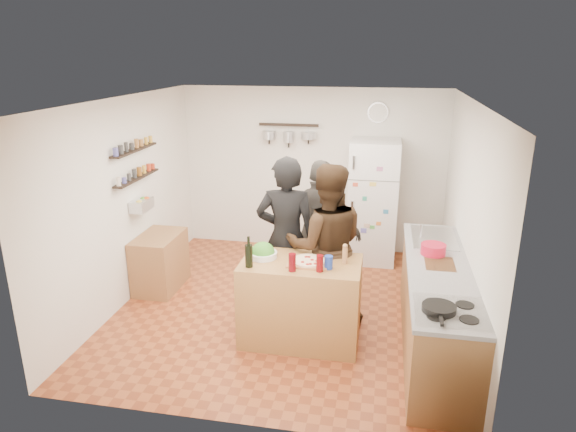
% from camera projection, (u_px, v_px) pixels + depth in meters
% --- Properties ---
extents(room_shell, '(4.20, 4.20, 4.20)m').
position_uv_depth(room_shell, '(292.00, 201.00, 6.28)').
color(room_shell, brown).
rests_on(room_shell, ground).
extents(prep_island, '(1.25, 0.72, 0.91)m').
position_uv_depth(prep_island, '(301.00, 301.00, 5.48)').
color(prep_island, '#A56E3C').
rests_on(prep_island, floor).
extents(pizza_board, '(0.42, 0.34, 0.02)m').
position_uv_depth(pizza_board, '(308.00, 262.00, 5.31)').
color(pizza_board, '#9C6339').
rests_on(pizza_board, prep_island).
extents(pizza, '(0.34, 0.34, 0.02)m').
position_uv_depth(pizza, '(308.00, 261.00, 5.30)').
color(pizza, beige).
rests_on(pizza, pizza_board).
extents(salad_bowl, '(0.31, 0.31, 0.06)m').
position_uv_depth(salad_bowl, '(263.00, 255.00, 5.45)').
color(salad_bowl, silver).
rests_on(salad_bowl, prep_island).
extents(wine_bottle, '(0.08, 0.08, 0.24)m').
position_uv_depth(wine_bottle, '(249.00, 256.00, 5.19)').
color(wine_bottle, black).
rests_on(wine_bottle, prep_island).
extents(wine_glass_near, '(0.08, 0.08, 0.18)m').
position_uv_depth(wine_glass_near, '(292.00, 262.00, 5.10)').
color(wine_glass_near, '#50060B').
rests_on(wine_glass_near, prep_island).
extents(wine_glass_far, '(0.07, 0.07, 0.17)m').
position_uv_depth(wine_glass_far, '(320.00, 263.00, 5.09)').
color(wine_glass_far, '#58070A').
rests_on(wine_glass_far, prep_island).
extents(pepper_mill, '(0.05, 0.05, 0.17)m').
position_uv_depth(pepper_mill, '(345.00, 256.00, 5.28)').
color(pepper_mill, '#A67245').
rests_on(pepper_mill, prep_island).
extents(salt_canister, '(0.08, 0.08, 0.14)m').
position_uv_depth(salt_canister, '(329.00, 262.00, 5.16)').
color(salt_canister, navy).
rests_on(salt_canister, prep_island).
extents(person_left, '(0.72, 0.50, 1.92)m').
position_uv_depth(person_left, '(286.00, 238.00, 5.87)').
color(person_left, black).
rests_on(person_left, floor).
extents(person_center, '(1.02, 0.86, 1.87)m').
position_uv_depth(person_center, '(326.00, 246.00, 5.71)').
color(person_center, black).
rests_on(person_center, floor).
extents(person_back, '(1.11, 0.69, 1.77)m').
position_uv_depth(person_back, '(320.00, 231.00, 6.33)').
color(person_back, '#2F2C2A').
rests_on(person_back, floor).
extents(counter_run, '(0.63, 2.63, 0.90)m').
position_uv_depth(counter_run, '(436.00, 308.00, 5.35)').
color(counter_run, '#9E7042').
rests_on(counter_run, floor).
extents(stove_top, '(0.60, 0.62, 0.02)m').
position_uv_depth(stove_top, '(451.00, 312.00, 4.32)').
color(stove_top, white).
rests_on(stove_top, counter_run).
extents(skillet, '(0.29, 0.29, 0.05)m').
position_uv_depth(skillet, '(439.00, 308.00, 4.31)').
color(skillet, black).
rests_on(skillet, stove_top).
extents(sink, '(0.50, 0.80, 0.03)m').
position_uv_depth(sink, '(434.00, 238.00, 6.00)').
color(sink, silver).
rests_on(sink, counter_run).
extents(cutting_board, '(0.30, 0.40, 0.02)m').
position_uv_depth(cutting_board, '(440.00, 264.00, 5.28)').
color(cutting_board, brown).
rests_on(cutting_board, counter_run).
extents(red_bowl, '(0.27, 0.27, 0.11)m').
position_uv_depth(red_bowl, '(433.00, 249.00, 5.51)').
color(red_bowl, red).
rests_on(red_bowl, counter_run).
extents(fridge, '(0.70, 0.68, 1.80)m').
position_uv_depth(fridge, '(373.00, 202.00, 7.49)').
color(fridge, white).
rests_on(fridge, floor).
extents(wall_clock, '(0.30, 0.03, 0.30)m').
position_uv_depth(wall_clock, '(378.00, 113.00, 7.41)').
color(wall_clock, silver).
rests_on(wall_clock, back_wall).
extents(spice_shelf_lower, '(0.12, 1.00, 0.02)m').
position_uv_depth(spice_shelf_lower, '(137.00, 178.00, 6.37)').
color(spice_shelf_lower, black).
rests_on(spice_shelf_lower, left_wall).
extents(spice_shelf_upper, '(0.12, 1.00, 0.02)m').
position_uv_depth(spice_shelf_upper, '(134.00, 150.00, 6.26)').
color(spice_shelf_upper, black).
rests_on(spice_shelf_upper, left_wall).
extents(produce_basket, '(0.18, 0.35, 0.14)m').
position_uv_depth(produce_basket, '(142.00, 205.00, 6.47)').
color(produce_basket, silver).
rests_on(produce_basket, left_wall).
extents(side_table, '(0.50, 0.80, 0.73)m').
position_uv_depth(side_table, '(160.00, 262.00, 6.73)').
color(side_table, olive).
rests_on(side_table, floor).
extents(pot_rack, '(0.90, 0.04, 0.04)m').
position_uv_depth(pot_rack, '(289.00, 125.00, 7.63)').
color(pot_rack, black).
rests_on(pot_rack, back_wall).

